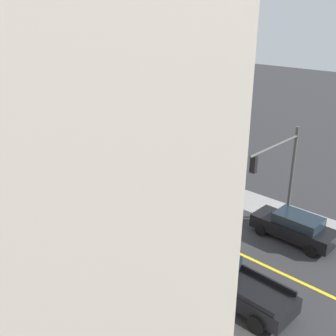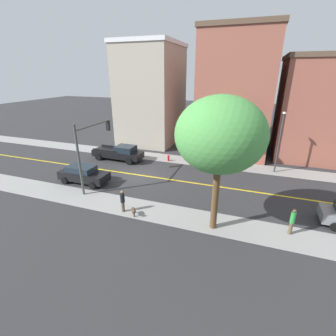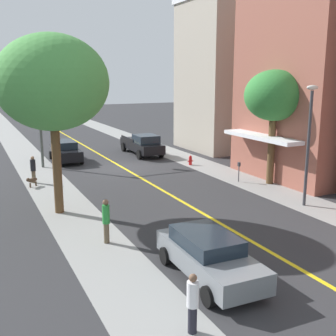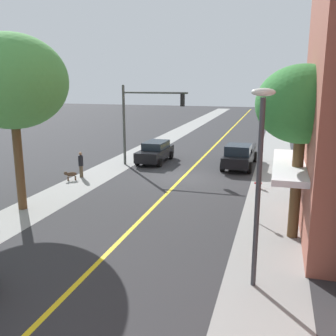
{
  "view_description": "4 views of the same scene",
  "coord_description": "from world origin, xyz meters",
  "px_view_note": "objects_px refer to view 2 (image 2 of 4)",
  "views": [
    {
      "loc": [
        -16.26,
        -12.81,
        12.54
      ],
      "look_at": [
        2.39,
        4.89,
        2.25
      ],
      "focal_mm": 42.96,
      "sensor_mm": 36.0,
      "label": 1
    },
    {
      "loc": [
        20.32,
        10.28,
        9.76
      ],
      "look_at": [
        1.03,
        3.43,
        1.62
      ],
      "focal_mm": 25.76,
      "sensor_mm": 36.0,
      "label": 2
    },
    {
      "loc": [
        10.13,
        28.94,
        6.68
      ],
      "look_at": [
        -0.28,
        7.25,
        1.38
      ],
      "focal_mm": 44.64,
      "sensor_mm": 36.0,
      "label": 3
    },
    {
      "loc": [
        -5.97,
        24.6,
        6.5
      ],
      "look_at": [
        -0.18,
        4.35,
        1.62
      ],
      "focal_mm": 41.15,
      "sensor_mm": 36.0,
      "label": 4
    }
  ],
  "objects_px": {
    "street_tree_right_corner": "(220,135)",
    "fire_hydrant": "(168,158)",
    "pedestrian_green_shirt": "(292,220)",
    "parking_meter": "(220,159)",
    "black_pickup_truck": "(119,153)",
    "street_tree_left_near": "(237,115)",
    "traffic_light_mast": "(90,144)",
    "small_dog": "(134,211)",
    "pedestrian_black_shirt": "(123,201)",
    "black_sedan_right_curb": "(83,174)",
    "street_lamp": "(280,136)"
  },
  "relations": [
    {
      "from": "street_tree_right_corner",
      "to": "pedestrian_green_shirt",
      "type": "height_order",
      "value": "street_tree_right_corner"
    },
    {
      "from": "fire_hydrant",
      "to": "small_dog",
      "type": "height_order",
      "value": "fire_hydrant"
    },
    {
      "from": "street_lamp",
      "to": "small_dog",
      "type": "bearing_deg",
      "value": -39.21
    },
    {
      "from": "street_tree_right_corner",
      "to": "fire_hydrant",
      "type": "bearing_deg",
      "value": -147.69
    },
    {
      "from": "fire_hydrant",
      "to": "black_pickup_truck",
      "type": "height_order",
      "value": "black_pickup_truck"
    },
    {
      "from": "black_sedan_right_curb",
      "to": "small_dog",
      "type": "bearing_deg",
      "value": -26.0
    },
    {
      "from": "street_tree_left_near",
      "to": "fire_hydrant",
      "type": "relative_size",
      "value": 9.65
    },
    {
      "from": "street_lamp",
      "to": "black_pickup_truck",
      "type": "xyz_separation_m",
      "value": [
        2.18,
        -17.24,
        -2.97
      ]
    },
    {
      "from": "parking_meter",
      "to": "pedestrian_green_shirt",
      "type": "xyz_separation_m",
      "value": [
        10.77,
        6.09,
        0.16
      ]
    },
    {
      "from": "black_sedan_right_curb",
      "to": "pedestrian_black_shirt",
      "type": "bearing_deg",
      "value": -27.93
    },
    {
      "from": "black_sedan_right_curb",
      "to": "small_dog",
      "type": "distance_m",
      "value": 7.92
    },
    {
      "from": "pedestrian_green_shirt",
      "to": "pedestrian_black_shirt",
      "type": "bearing_deg",
      "value": -88.32
    },
    {
      "from": "traffic_light_mast",
      "to": "small_dog",
      "type": "bearing_deg",
      "value": -119.35
    },
    {
      "from": "street_tree_left_near",
      "to": "street_lamp",
      "type": "bearing_deg",
      "value": 73.44
    },
    {
      "from": "street_tree_left_near",
      "to": "black_pickup_truck",
      "type": "relative_size",
      "value": 1.16
    },
    {
      "from": "pedestrian_green_shirt",
      "to": "street_tree_right_corner",
      "type": "bearing_deg",
      "value": -83.25
    },
    {
      "from": "street_tree_left_near",
      "to": "pedestrian_black_shirt",
      "type": "height_order",
      "value": "street_tree_left_near"
    },
    {
      "from": "street_lamp",
      "to": "traffic_light_mast",
      "type": "bearing_deg",
      "value": -59.44
    },
    {
      "from": "fire_hydrant",
      "to": "black_sedan_right_curb",
      "type": "bearing_deg",
      "value": -33.59
    },
    {
      "from": "street_tree_right_corner",
      "to": "traffic_light_mast",
      "type": "relative_size",
      "value": 1.43
    },
    {
      "from": "street_tree_left_near",
      "to": "fire_hydrant",
      "type": "distance_m",
      "value": 9.0
    },
    {
      "from": "parking_meter",
      "to": "pedestrian_black_shirt",
      "type": "height_order",
      "value": "pedestrian_black_shirt"
    },
    {
      "from": "street_lamp",
      "to": "small_dog",
      "type": "relative_size",
      "value": 8.08
    },
    {
      "from": "black_pickup_truck",
      "to": "small_dog",
      "type": "distance_m",
      "value": 12.47
    },
    {
      "from": "traffic_light_mast",
      "to": "street_lamp",
      "type": "xyz_separation_m",
      "value": [
        -9.28,
        15.72,
        -0.16
      ]
    },
    {
      "from": "street_tree_right_corner",
      "to": "parking_meter",
      "type": "xyz_separation_m",
      "value": [
        -11.71,
        -1.26,
        -5.51
      ]
    },
    {
      "from": "street_tree_left_near",
      "to": "traffic_light_mast",
      "type": "relative_size",
      "value": 1.17
    },
    {
      "from": "black_sedan_right_curb",
      "to": "traffic_light_mast",
      "type": "bearing_deg",
      "value": -15.28
    },
    {
      "from": "pedestrian_black_shirt",
      "to": "fire_hydrant",
      "type": "bearing_deg",
      "value": -151.77
    },
    {
      "from": "street_tree_right_corner",
      "to": "traffic_light_mast",
      "type": "height_order",
      "value": "street_tree_right_corner"
    },
    {
      "from": "fire_hydrant",
      "to": "black_sedan_right_curb",
      "type": "xyz_separation_m",
      "value": [
        8.36,
        -5.55,
        0.49
      ]
    },
    {
      "from": "street_tree_right_corner",
      "to": "parking_meter",
      "type": "distance_m",
      "value": 13.01
    },
    {
      "from": "pedestrian_black_shirt",
      "to": "pedestrian_green_shirt",
      "type": "relative_size",
      "value": 0.94
    },
    {
      "from": "street_tree_right_corner",
      "to": "black_sedan_right_curb",
      "type": "relative_size",
      "value": 1.82
    },
    {
      "from": "street_tree_left_near",
      "to": "small_dog",
      "type": "relative_size",
      "value": 9.16
    },
    {
      "from": "pedestrian_green_shirt",
      "to": "street_lamp",
      "type": "bearing_deg",
      "value": 177.77
    },
    {
      "from": "street_tree_right_corner",
      "to": "street_tree_left_near",
      "type": "bearing_deg",
      "value": -179.81
    },
    {
      "from": "street_tree_left_near",
      "to": "pedestrian_green_shirt",
      "type": "height_order",
      "value": "street_tree_left_near"
    },
    {
      "from": "traffic_light_mast",
      "to": "small_dog",
      "type": "height_order",
      "value": "traffic_light_mast"
    },
    {
      "from": "street_tree_right_corner",
      "to": "black_pickup_truck",
      "type": "distance_m",
      "value": 16.99
    },
    {
      "from": "street_tree_left_near",
      "to": "parking_meter",
      "type": "distance_m",
      "value": 5.02
    },
    {
      "from": "black_pickup_truck",
      "to": "street_tree_left_near",
      "type": "bearing_deg",
      "value": 16.84
    },
    {
      "from": "pedestrian_green_shirt",
      "to": "traffic_light_mast",
      "type": "bearing_deg",
      "value": -100.29
    },
    {
      "from": "black_pickup_truck",
      "to": "pedestrian_black_shirt",
      "type": "height_order",
      "value": "black_pickup_truck"
    },
    {
      "from": "pedestrian_green_shirt",
      "to": "street_tree_left_near",
      "type": "bearing_deg",
      "value": -162.73
    },
    {
      "from": "pedestrian_black_shirt",
      "to": "pedestrian_green_shirt",
      "type": "height_order",
      "value": "pedestrian_green_shirt"
    },
    {
      "from": "street_tree_right_corner",
      "to": "small_dog",
      "type": "height_order",
      "value": "street_tree_right_corner"
    },
    {
      "from": "pedestrian_black_shirt",
      "to": "black_sedan_right_curb",
      "type": "bearing_deg",
      "value": -93.0
    },
    {
      "from": "parking_meter",
      "to": "black_pickup_truck",
      "type": "xyz_separation_m",
      "value": [
        1.98,
        -11.55,
        0.06
      ]
    },
    {
      "from": "fire_hydrant",
      "to": "small_dog",
      "type": "bearing_deg",
      "value": 7.21
    }
  ]
}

